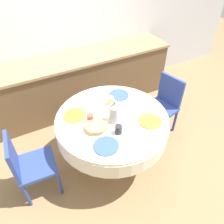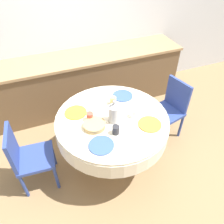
# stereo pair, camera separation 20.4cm
# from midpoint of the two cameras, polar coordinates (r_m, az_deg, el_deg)

# --- Properties ---
(ground_plane) EXTENTS (12.00, 12.00, 0.00)m
(ground_plane) POSITION_cam_midpoint_polar(r_m,az_deg,el_deg) (2.96, 2.02, -12.71)
(ground_plane) COLOR #8E704C
(wall_back) EXTENTS (7.00, 0.05, 2.60)m
(wall_back) POSITION_cam_midpoint_polar(r_m,az_deg,el_deg) (3.52, -8.98, 22.47)
(wall_back) COLOR silver
(wall_back) RESTS_ON ground_plane
(kitchen_counter) EXTENTS (3.24, 0.64, 0.89)m
(kitchen_counter) POSITION_cam_midpoint_polar(r_m,az_deg,el_deg) (3.59, -6.21, 7.89)
(kitchen_counter) COLOR brown
(kitchen_counter) RESTS_ON ground_plane
(dining_table) EXTENTS (1.25, 1.25, 0.78)m
(dining_table) POSITION_cam_midpoint_polar(r_m,az_deg,el_deg) (2.47, 2.36, -3.72)
(dining_table) COLOR tan
(dining_table) RESTS_ON ground_plane
(chair_left) EXTENTS (0.48, 0.48, 0.85)m
(chair_left) POSITION_cam_midpoint_polar(r_m,az_deg,el_deg) (3.12, 16.73, 1.17)
(chair_left) COLOR #2D428E
(chair_left) RESTS_ON ground_plane
(chair_right) EXTENTS (0.43, 0.43, 0.85)m
(chair_right) POSITION_cam_midpoint_polar(r_m,az_deg,el_deg) (2.55, -19.18, -10.87)
(chair_right) COLOR #2D428E
(chair_right) RESTS_ON ground_plane
(plate_near_left) EXTENTS (0.25, 0.25, 0.01)m
(plate_near_left) POSITION_cam_midpoint_polar(r_m,az_deg,el_deg) (2.10, -0.01, -8.79)
(plate_near_left) COLOR #3856AD
(plate_near_left) RESTS_ON dining_table
(cup_near_left) EXTENTS (0.07, 0.07, 0.09)m
(cup_near_left) POSITION_cam_midpoint_polar(r_m,az_deg,el_deg) (2.18, 3.70, -4.80)
(cup_near_left) COLOR #28282D
(cup_near_left) RESTS_ON dining_table
(plate_near_right) EXTENTS (0.25, 0.25, 0.01)m
(plate_near_right) POSITION_cam_midpoint_polar(r_m,az_deg,el_deg) (2.35, 12.29, -3.23)
(plate_near_right) COLOR orange
(plate_near_right) RESTS_ON dining_table
(cup_near_right) EXTENTS (0.07, 0.07, 0.09)m
(cup_near_right) POSITION_cam_midpoint_polar(r_m,az_deg,el_deg) (2.39, 8.19, -0.43)
(cup_near_right) COLOR white
(cup_near_right) RESTS_ON dining_table
(plate_far_left) EXTENTS (0.25, 0.25, 0.01)m
(plate_far_left) POSITION_cam_midpoint_polar(r_m,az_deg,el_deg) (2.45, -7.13, -0.21)
(plate_far_left) COLOR yellow
(plate_far_left) RESTS_ON dining_table
(cup_far_left) EXTENTS (0.07, 0.07, 0.09)m
(cup_far_left) POSITION_cam_midpoint_polar(r_m,az_deg,el_deg) (2.33, -3.31, -1.30)
(cup_far_left) COLOR #CC4C3D
(cup_far_left) RESTS_ON dining_table
(plate_far_right) EXTENTS (0.25, 0.25, 0.01)m
(plate_far_right) POSITION_cam_midpoint_polar(r_m,az_deg,el_deg) (2.69, 4.97, 4.19)
(plate_far_right) COLOR #3856AD
(plate_far_right) RESTS_ON dining_table
(cup_far_right) EXTENTS (0.07, 0.07, 0.09)m
(cup_far_right) POSITION_cam_midpoint_polar(r_m,az_deg,el_deg) (2.54, 2.59, 2.87)
(cup_far_right) COLOR #DBB766
(cup_far_right) RESTS_ON dining_table
(coffee_carafe) EXTENTS (0.12, 0.12, 0.28)m
(coffee_carafe) POSITION_cam_midpoint_polar(r_m,az_deg,el_deg) (2.27, 3.14, -0.22)
(coffee_carafe) COLOR #B2B2B7
(coffee_carafe) RESTS_ON dining_table
(bread_basket) EXTENTS (0.23, 0.23, 0.05)m
(bread_basket) POSITION_cam_midpoint_polar(r_m,az_deg,el_deg) (2.26, -2.09, -3.54)
(bread_basket) COLOR tan
(bread_basket) RESTS_ON dining_table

